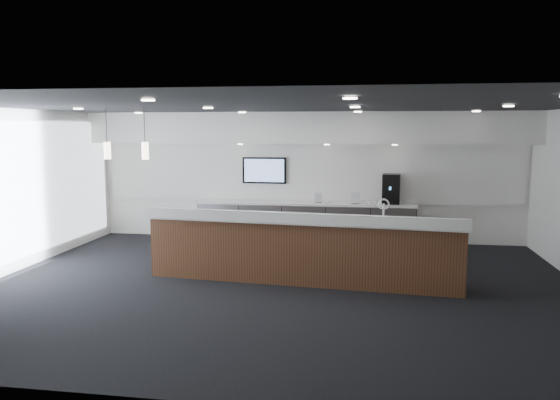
# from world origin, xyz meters

# --- Properties ---
(ground) EXTENTS (10.00, 10.00, 0.00)m
(ground) POSITION_xyz_m (0.00, 0.00, 0.00)
(ground) COLOR black
(ground) RESTS_ON ground
(ceiling) EXTENTS (10.00, 8.00, 0.02)m
(ceiling) POSITION_xyz_m (0.00, 0.00, 3.00)
(ceiling) COLOR black
(ceiling) RESTS_ON back_wall
(back_wall) EXTENTS (10.00, 0.02, 3.00)m
(back_wall) POSITION_xyz_m (0.00, 4.00, 1.50)
(back_wall) COLOR white
(back_wall) RESTS_ON ground
(left_wall) EXTENTS (0.02, 8.00, 3.00)m
(left_wall) POSITION_xyz_m (-5.00, 0.00, 1.50)
(left_wall) COLOR white
(left_wall) RESTS_ON ground
(soffit_bulkhead) EXTENTS (10.00, 0.90, 0.70)m
(soffit_bulkhead) POSITION_xyz_m (0.00, 3.55, 2.65)
(soffit_bulkhead) COLOR white
(soffit_bulkhead) RESTS_ON back_wall
(alcove_panel) EXTENTS (9.80, 0.06, 1.40)m
(alcove_panel) POSITION_xyz_m (0.00, 3.97, 1.60)
(alcove_panel) COLOR white
(alcove_panel) RESTS_ON back_wall
(window_blinds_wall) EXTENTS (0.04, 7.36, 2.55)m
(window_blinds_wall) POSITION_xyz_m (-4.96, 0.00, 1.50)
(window_blinds_wall) COLOR silver
(window_blinds_wall) RESTS_ON left_wall
(back_credenza) EXTENTS (5.06, 0.66, 0.95)m
(back_credenza) POSITION_xyz_m (-0.00, 3.64, 0.48)
(back_credenza) COLOR gray
(back_credenza) RESTS_ON ground
(wall_tv) EXTENTS (1.05, 0.08, 0.62)m
(wall_tv) POSITION_xyz_m (-1.00, 3.91, 1.65)
(wall_tv) COLOR black
(wall_tv) RESTS_ON back_wall
(pendant_left) EXTENTS (0.12, 0.12, 0.30)m
(pendant_left) POSITION_xyz_m (-2.40, 0.80, 2.25)
(pendant_left) COLOR #FFE7C6
(pendant_left) RESTS_ON ceiling
(pendant_right) EXTENTS (0.12, 0.12, 0.30)m
(pendant_right) POSITION_xyz_m (-3.10, 0.80, 2.25)
(pendant_right) COLOR #FFE7C6
(pendant_right) RESTS_ON ceiling
(ceiling_can_lights) EXTENTS (7.00, 5.00, 0.02)m
(ceiling_can_lights) POSITION_xyz_m (0.00, 0.00, 2.97)
(ceiling_can_lights) COLOR white
(ceiling_can_lights) RESTS_ON ceiling
(service_counter) EXTENTS (5.50, 1.36, 1.49)m
(service_counter) POSITION_xyz_m (0.33, 0.39, 0.57)
(service_counter) COLOR #492918
(service_counter) RESTS_ON ground
(coffee_machine) EXTENTS (0.42, 0.53, 0.67)m
(coffee_machine) POSITION_xyz_m (1.95, 3.66, 1.29)
(coffee_machine) COLOR black
(coffee_machine) RESTS_ON back_credenza
(info_sign_left) EXTENTS (0.17, 0.05, 0.23)m
(info_sign_left) POSITION_xyz_m (0.32, 3.56, 1.06)
(info_sign_left) COLOR silver
(info_sign_left) RESTS_ON back_credenza
(info_sign_right) EXTENTS (0.19, 0.03, 0.26)m
(info_sign_right) POSITION_xyz_m (1.16, 3.52, 1.08)
(info_sign_right) COLOR silver
(info_sign_right) RESTS_ON back_credenza
(cup_0) EXTENTS (0.10, 0.10, 0.10)m
(cup_0) POSITION_xyz_m (1.90, 3.56, 1.00)
(cup_0) COLOR white
(cup_0) RESTS_ON back_credenza
(cup_1) EXTENTS (0.15, 0.15, 0.10)m
(cup_1) POSITION_xyz_m (1.76, 3.56, 1.00)
(cup_1) COLOR white
(cup_1) RESTS_ON back_credenza
(cup_2) EXTENTS (0.13, 0.13, 0.10)m
(cup_2) POSITION_xyz_m (1.62, 3.56, 1.00)
(cup_2) COLOR white
(cup_2) RESTS_ON back_credenza
(cup_3) EXTENTS (0.14, 0.14, 0.10)m
(cup_3) POSITION_xyz_m (1.48, 3.56, 1.00)
(cup_3) COLOR white
(cup_3) RESTS_ON back_credenza
(cup_4) EXTENTS (0.14, 0.14, 0.10)m
(cup_4) POSITION_xyz_m (1.34, 3.56, 1.00)
(cup_4) COLOR white
(cup_4) RESTS_ON back_credenza
(cup_5) EXTENTS (0.11, 0.11, 0.10)m
(cup_5) POSITION_xyz_m (1.20, 3.56, 1.00)
(cup_5) COLOR white
(cup_5) RESTS_ON back_credenza
(cup_6) EXTENTS (0.15, 0.15, 0.10)m
(cup_6) POSITION_xyz_m (1.06, 3.56, 1.00)
(cup_6) COLOR white
(cup_6) RESTS_ON back_credenza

